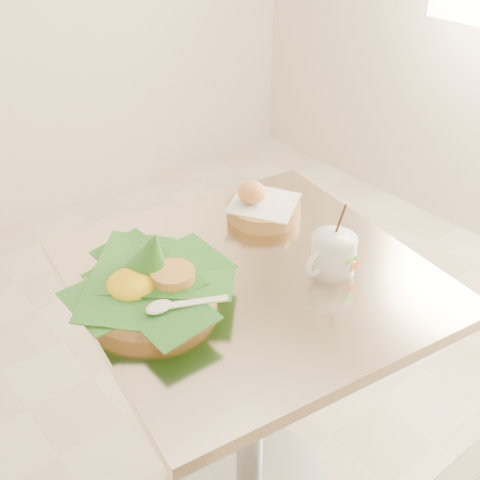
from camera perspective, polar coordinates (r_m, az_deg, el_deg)
cafe_table at (r=1.41m, az=1.02°, el=-10.36°), size 0.80×0.80×0.75m
rice_basket at (r=1.18m, az=-8.53°, el=-3.87°), size 0.32×0.32×0.16m
bread_basket at (r=1.45m, az=2.07°, el=3.19°), size 0.21×0.21×0.09m
coffee_mug at (r=1.26m, az=8.75°, el=-1.28°), size 0.13×0.10×0.16m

